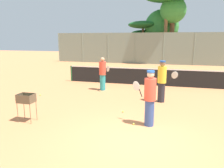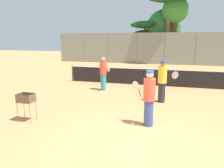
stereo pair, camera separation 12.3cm
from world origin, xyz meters
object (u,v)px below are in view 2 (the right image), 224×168
ball_cart (27,100)px  player_red_cap (162,81)px  player_white_outfit (149,98)px  parked_car (155,56)px  tennis_net (157,77)px  player_yellow_shirt (103,73)px

ball_cart → player_red_cap: bearing=39.9°
player_white_outfit → parked_car: bearing=-58.9°
player_white_outfit → parked_car: size_ratio=0.45×
tennis_net → player_yellow_shirt: player_yellow_shirt is taller
ball_cart → tennis_net: bearing=61.6°
tennis_net → player_white_outfit: size_ratio=6.15×
player_white_outfit → player_red_cap: size_ratio=0.98×
tennis_net → player_yellow_shirt: 3.50m
parked_car → player_yellow_shirt: bearing=-94.9°
player_red_cap → player_yellow_shirt: 3.67m
tennis_net → player_red_cap: 3.65m
ball_cart → parked_car: parked_car is taller
parked_car → player_red_cap: bearing=-84.2°
player_yellow_shirt → ball_cart: size_ratio=1.87×
parked_car → tennis_net: bearing=-84.8°
player_white_outfit → parked_car: (-1.61, 21.50, -0.31)m
parked_car → player_white_outfit: bearing=-85.7°
player_white_outfit → player_yellow_shirt: (-3.05, 4.52, -0.01)m
tennis_net → ball_cart: tennis_net is taller
player_white_outfit → parked_car: player_white_outfit is taller
tennis_net → ball_cart: size_ratio=11.51×
player_yellow_shirt → ball_cart: bearing=-60.7°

